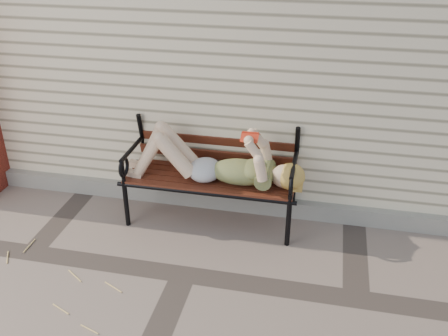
# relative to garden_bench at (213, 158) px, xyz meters

# --- Properties ---
(ground) EXTENTS (80.00, 80.00, 0.00)m
(ground) POSITION_rel_garden_bench_xyz_m (-0.03, -0.84, -0.56)
(ground) COLOR #76645A
(ground) RESTS_ON ground
(foundation_strip) EXTENTS (8.00, 0.10, 0.15)m
(foundation_strip) POSITION_rel_garden_bench_xyz_m (-0.03, 0.13, -0.49)
(foundation_strip) COLOR gray
(foundation_strip) RESTS_ON ground
(garden_bench) EXTENTS (1.54, 0.61, 1.00)m
(garden_bench) POSITION_rel_garden_bench_xyz_m (0.00, 0.00, 0.00)
(garden_bench) COLOR black
(garden_bench) RESTS_ON ground
(reading_woman) EXTENTS (1.46, 0.33, 0.46)m
(reading_woman) POSITION_rel_garden_bench_xyz_m (0.01, -0.12, 0.03)
(reading_woman) COLOR #093244
(reading_woman) RESTS_ON ground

